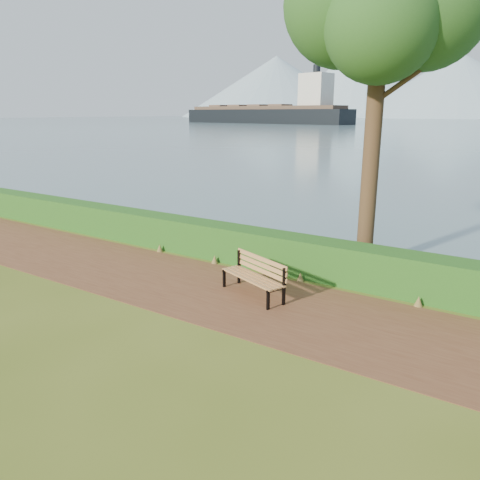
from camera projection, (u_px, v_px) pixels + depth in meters
The scene contains 5 objects.
ground at pixel (201, 294), 11.11m from camera, with size 140.00×140.00×0.00m, color #4D5C1A.
path at pixel (209, 290), 11.35m from camera, with size 40.00×3.40×0.01m, color brown.
hedge at pixel (258, 248), 13.08m from camera, with size 32.00×0.85×1.00m, color #174313.
bench at pixel (256, 274), 10.91m from camera, with size 1.89×1.14×0.91m.
cargo_ship at pixel (269, 115), 178.06m from camera, with size 73.54×21.97×22.06m.
Camera 1 is at (6.46, -8.18, 4.17)m, focal length 35.00 mm.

